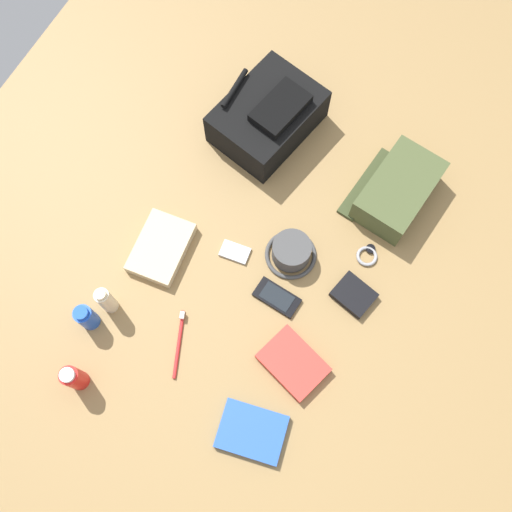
# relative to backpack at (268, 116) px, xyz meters

# --- Properties ---
(ground_plane) EXTENTS (2.64, 2.02, 0.02)m
(ground_plane) POSITION_rel_backpack_xyz_m (-0.41, -0.17, -0.08)
(ground_plane) COLOR olive
(ground_plane) RESTS_ON ground
(backpack) EXTENTS (0.36, 0.30, 0.16)m
(backpack) POSITION_rel_backpack_xyz_m (0.00, 0.00, 0.00)
(backpack) COLOR black
(backpack) RESTS_ON ground_plane
(toiletry_pouch) EXTENTS (0.29, 0.24, 0.10)m
(toiletry_pouch) POSITION_rel_backpack_xyz_m (-0.04, -0.45, -0.02)
(toiletry_pouch) COLOR #47512D
(toiletry_pouch) RESTS_ON ground_plane
(bucket_hat) EXTENTS (0.15, 0.15, 0.08)m
(bucket_hat) POSITION_rel_backpack_xyz_m (-0.35, -0.25, -0.03)
(bucket_hat) COLOR #464646
(bucket_hat) RESTS_ON ground_plane
(sunscreen_spray) EXTENTS (0.05, 0.05, 0.13)m
(sunscreen_spray) POSITION_rel_backpack_xyz_m (-0.94, 0.09, -0.01)
(sunscreen_spray) COLOR red
(sunscreen_spray) RESTS_ON ground_plane
(deodorant_spray) EXTENTS (0.05, 0.05, 0.11)m
(deodorant_spray) POSITION_rel_backpack_xyz_m (-0.78, 0.16, -0.01)
(deodorant_spray) COLOR blue
(deodorant_spray) RESTS_ON ground_plane
(lotion_bottle) EXTENTS (0.04, 0.04, 0.13)m
(lotion_bottle) POSITION_rel_backpack_xyz_m (-0.72, 0.13, -0.00)
(lotion_bottle) COLOR beige
(lotion_bottle) RESTS_ON ground_plane
(paperback_novel) EXTENTS (0.16, 0.19, 0.02)m
(paperback_novel) POSITION_rel_backpack_xyz_m (-0.84, -0.38, -0.06)
(paperback_novel) COLOR blue
(paperback_novel) RESTS_ON ground_plane
(travel_guidebook) EXTENTS (0.17, 0.20, 0.03)m
(travel_guidebook) POSITION_rel_backpack_xyz_m (-0.63, -0.40, -0.05)
(travel_guidebook) COLOR red
(travel_guidebook) RESTS_ON ground_plane
(cell_phone) EXTENTS (0.08, 0.14, 0.01)m
(cell_phone) POSITION_rel_backpack_xyz_m (-0.48, -0.28, -0.06)
(cell_phone) COLOR black
(cell_phone) RESTS_ON ground_plane
(media_player) EXTENTS (0.06, 0.09, 0.01)m
(media_player) POSITION_rel_backpack_xyz_m (-0.42, -0.11, -0.06)
(media_player) COLOR #B7B7BC
(media_player) RESTS_ON ground_plane
(wristwatch) EXTENTS (0.07, 0.06, 0.01)m
(wristwatch) POSITION_rel_backpack_xyz_m (-0.25, -0.45, -0.06)
(wristwatch) COLOR #99999E
(wristwatch) RESTS_ON ground_plane
(toothbrush) EXTENTS (0.18, 0.08, 0.02)m
(toothbrush) POSITION_rel_backpack_xyz_m (-0.72, -0.09, -0.06)
(toothbrush) COLOR red
(toothbrush) RESTS_ON ground_plane
(wallet) EXTENTS (0.11, 0.13, 0.02)m
(wallet) POSITION_rel_backpack_xyz_m (-0.37, -0.47, -0.06)
(wallet) COLOR black
(wallet) RESTS_ON ground_plane
(folded_towel) EXTENTS (0.21, 0.16, 0.04)m
(folded_towel) POSITION_rel_backpack_xyz_m (-0.51, 0.09, -0.05)
(folded_towel) COLOR #C6B289
(folded_towel) RESTS_ON ground_plane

